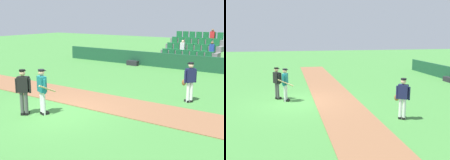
% 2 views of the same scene
% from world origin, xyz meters
% --- Properties ---
extents(ground_plane, '(80.00, 80.00, 0.00)m').
position_xyz_m(ground_plane, '(0.00, 0.00, 0.00)').
color(ground_plane, '#42843A').
extents(infield_dirt_path, '(28.00, 2.33, 0.03)m').
position_xyz_m(infield_dirt_path, '(0.00, 2.20, 0.01)').
color(infield_dirt_path, brown).
rests_on(infield_dirt_path, ground).
extents(batter_teal_jersey, '(0.58, 0.80, 1.76)m').
position_xyz_m(batter_teal_jersey, '(-0.24, -0.45, 0.97)').
color(batter_teal_jersey, white).
rests_on(batter_teal_jersey, ground).
extents(umpire_home_plate, '(0.53, 0.47, 1.76)m').
position_xyz_m(umpire_home_plate, '(-0.78, -0.89, 1.00)').
color(umpire_home_plate, '#4C4C4C').
rests_on(umpire_home_plate, ground).
extents(runner_navy_jersey, '(0.52, 0.54, 1.76)m').
position_xyz_m(runner_navy_jersey, '(3.68, 4.37, 0.96)').
color(runner_navy_jersey, white).
rests_on(runner_navy_jersey, ground).
extents(equipment_bag, '(0.90, 0.36, 0.36)m').
position_xyz_m(equipment_bag, '(-3.54, 11.48, 0.18)').
color(equipment_bag, '#232328').
rests_on(equipment_bag, ground).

